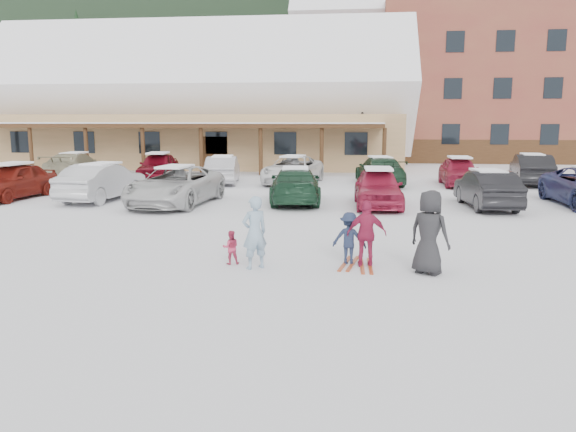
# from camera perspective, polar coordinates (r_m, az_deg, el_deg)

# --- Properties ---
(ground) EXTENTS (160.00, 160.00, 0.00)m
(ground) POSITION_cam_1_polar(r_m,az_deg,el_deg) (12.62, -1.88, -5.22)
(ground) COLOR white
(ground) RESTS_ON ground
(forested_hillside) EXTENTS (300.00, 70.00, 38.00)m
(forested_hillside) POSITION_cam_1_polar(r_m,az_deg,el_deg) (98.34, 5.73, 18.93)
(forested_hillside) COLOR black
(forested_hillside) RESTS_ON ground
(day_lodge) EXTENTS (29.12, 12.50, 10.38)m
(day_lodge) POSITION_cam_1_polar(r_m,az_deg,el_deg) (41.45, -8.70, 10.60)
(day_lodge) COLOR tan
(day_lodge) RESTS_ON ground
(alpine_hotel) EXTENTS (31.48, 14.01, 21.48)m
(alpine_hotel) POSITION_cam_1_polar(r_m,az_deg,el_deg) (51.86, 21.19, 15.07)
(alpine_hotel) COLOR brown
(alpine_hotel) RESTS_ON ground
(lamp_post) EXTENTS (0.50, 0.25, 6.42)m
(lamp_post) POSITION_cam_1_polar(r_m,az_deg,el_deg) (37.08, 7.56, 10.23)
(lamp_post) COLOR black
(lamp_post) RESTS_ON ground
(conifer_2) EXTENTS (5.28, 5.28, 12.24)m
(conifer_2) POSITION_cam_1_polar(r_m,az_deg,el_deg) (62.82, -24.46, 12.17)
(conifer_2) COLOR black
(conifer_2) RESTS_ON ground
(conifer_3) EXTENTS (3.96, 3.96, 9.18)m
(conifer_3) POSITION_cam_1_polar(r_m,az_deg,el_deg) (56.24, 11.05, 11.48)
(conifer_3) COLOR black
(conifer_3) RESTS_ON ground
(adult_skier) EXTENTS (0.71, 0.66, 1.63)m
(adult_skier) POSITION_cam_1_polar(r_m,az_deg,el_deg) (12.35, -3.42, -1.69)
(adult_skier) COLOR #8AA8BE
(adult_skier) RESTS_ON ground
(toddler_red) EXTENTS (0.45, 0.39, 0.78)m
(toddler_red) POSITION_cam_1_polar(r_m,az_deg,el_deg) (12.86, -5.83, -3.19)
(toddler_red) COLOR #C43255
(toddler_red) RESTS_ON ground
(child_navy) EXTENTS (0.84, 0.57, 1.20)m
(child_navy) POSITION_cam_1_polar(r_m,az_deg,el_deg) (12.82, 6.24, -2.28)
(child_navy) COLOR #1D2741
(child_navy) RESTS_ON ground
(skis_child_navy) EXTENTS (0.43, 1.41, 0.03)m
(skis_child_navy) POSITION_cam_1_polar(r_m,az_deg,el_deg) (12.95, 6.19, -4.81)
(skis_child_navy) COLOR #A43B17
(skis_child_navy) RESTS_ON ground
(child_magenta) EXTENTS (0.89, 0.38, 1.50)m
(child_magenta) POSITION_cam_1_polar(r_m,az_deg,el_deg) (12.64, 8.00, -1.80)
(child_magenta) COLOR #A52148
(child_magenta) RESTS_ON ground
(skis_child_magenta) EXTENTS (0.23, 1.40, 0.03)m
(skis_child_magenta) POSITION_cam_1_polar(r_m,az_deg,el_deg) (12.80, 7.92, -5.02)
(skis_child_magenta) COLOR #A43B17
(skis_child_magenta) RESTS_ON ground
(bystander_dark) EXTENTS (1.05, 0.97, 1.81)m
(bystander_dark) POSITION_cam_1_polar(r_m,az_deg,el_deg) (12.26, 14.16, -1.62)
(bystander_dark) COLOR #262528
(bystander_dark) RESTS_ON ground
(parked_car_0) EXTENTS (2.09, 4.48, 1.48)m
(parked_car_0) POSITION_cam_1_polar(r_m,az_deg,el_deg) (26.00, -26.19, 3.20)
(parked_car_0) COLOR maroon
(parked_car_0) RESTS_ON ground
(parked_car_1) EXTENTS (2.14, 4.75, 1.51)m
(parked_car_1) POSITION_cam_1_polar(r_m,az_deg,el_deg) (24.11, -18.36, 3.30)
(parked_car_1) COLOR #BBBCC0
(parked_car_1) RESTS_ON ground
(parked_car_2) EXTENTS (2.96, 5.58, 1.49)m
(parked_car_2) POSITION_cam_1_polar(r_m,az_deg,el_deg) (22.11, -11.34, 3.05)
(parked_car_2) COLOR silver
(parked_car_2) RESTS_ON ground
(parked_car_3) EXTENTS (2.39, 4.94, 1.39)m
(parked_car_3) POSITION_cam_1_polar(r_m,az_deg,el_deg) (22.22, 0.75, 3.13)
(parked_car_3) COLOR #1A3D28
(parked_car_3) RESTS_ON ground
(parked_car_4) EXTENTS (1.83, 4.32, 1.46)m
(parked_car_4) POSITION_cam_1_polar(r_m,az_deg,el_deg) (21.50, 9.12, 2.88)
(parked_car_4) COLOR #AA2142
(parked_car_4) RESTS_ON ground
(parked_car_5) EXTENTS (1.74, 4.34, 1.40)m
(parked_car_5) POSITION_cam_1_polar(r_m,az_deg,el_deg) (22.21, 19.56, 2.58)
(parked_car_5) COLOR black
(parked_car_5) RESTS_ON ground
(parked_car_7) EXTENTS (2.42, 5.17, 1.46)m
(parked_car_7) POSITION_cam_1_polar(r_m,az_deg,el_deg) (33.35, -20.83, 4.78)
(parked_car_7) COLOR tan
(parked_car_7) RESTS_ON ground
(parked_car_8) EXTENTS (2.29, 4.55, 1.49)m
(parked_car_8) POSITION_cam_1_polar(r_m,az_deg,el_deg) (31.45, -13.04, 4.93)
(parked_car_8) COLOR maroon
(parked_car_8) RESTS_ON ground
(parked_car_9) EXTENTS (2.07, 4.44, 1.41)m
(parked_car_9) POSITION_cam_1_polar(r_m,az_deg,el_deg) (29.25, -6.63, 4.69)
(parked_car_9) COLOR #B9B8BE
(parked_car_9) RESTS_ON ground
(parked_car_10) EXTENTS (3.10, 5.43, 1.43)m
(parked_car_10) POSITION_cam_1_polar(r_m,az_deg,el_deg) (28.90, 0.50, 4.71)
(parked_car_10) COLOR white
(parked_car_10) RESTS_ON ground
(parked_car_11) EXTENTS (2.62, 5.09, 1.41)m
(parked_car_11) POSITION_cam_1_polar(r_m,az_deg,el_deg) (28.82, 9.31, 4.55)
(parked_car_11) COLOR #1F3F29
(parked_car_11) RESTS_ON ground
(parked_car_12) EXTENTS (1.78, 4.24, 1.43)m
(parked_car_12) POSITION_cam_1_polar(r_m,az_deg,el_deg) (29.30, 16.98, 4.36)
(parked_car_12) COLOR #A3203C
(parked_car_12) RESTS_ON ground
(parked_car_13) EXTENTS (2.30, 4.87, 1.54)m
(parked_car_13) POSITION_cam_1_polar(r_m,az_deg,el_deg) (31.06, 23.48, 4.36)
(parked_car_13) COLOR black
(parked_car_13) RESTS_ON ground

